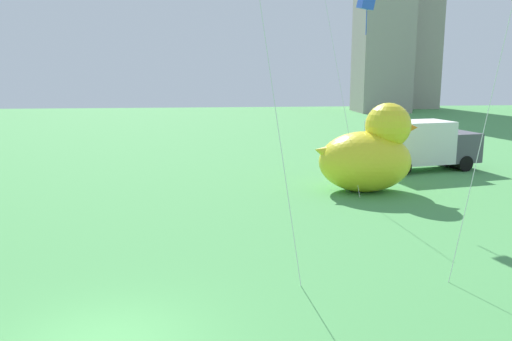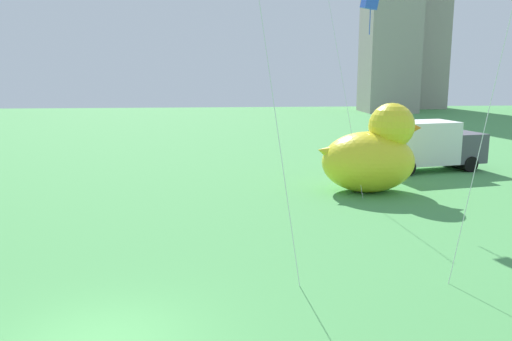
{
  "view_description": "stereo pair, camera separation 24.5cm",
  "coord_description": "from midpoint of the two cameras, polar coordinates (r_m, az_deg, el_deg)",
  "views": [
    {
      "loc": [
        2.2,
        -10.66,
        5.81
      ],
      "look_at": [
        3.75,
        5.12,
        2.75
      ],
      "focal_mm": 37.2,
      "sensor_mm": 36.0,
      "label": 1
    },
    {
      "loc": [
        2.44,
        -10.68,
        5.81
      ],
      "look_at": [
        3.75,
        5.12,
        2.75
      ],
      "focal_mm": 37.2,
      "sensor_mm": 36.0,
      "label": 2
    }
  ],
  "objects": [
    {
      "name": "giant_inflatable_duck",
      "position": [
        25.72,
        12.65,
        1.7
      ],
      "size": [
        5.09,
        3.27,
        4.22
      ],
      "color": "yellow",
      "rests_on": "ground"
    },
    {
      "name": "box_truck",
      "position": [
        31.89,
        17.95,
        2.56
      ],
      "size": [
        6.75,
        3.5,
        2.85
      ],
      "color": "white",
      "rests_on": "ground"
    }
  ]
}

